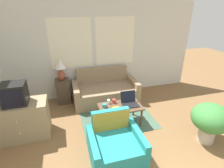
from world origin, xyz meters
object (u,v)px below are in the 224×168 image
Objects in this scene: table_lamp at (60,68)px; coffee_table at (120,108)px; cup_navy at (104,106)px; cup_white at (109,102)px; armchair at (115,146)px; snack_bowl at (116,109)px; couch at (105,91)px; potted_plant at (210,119)px; laptop at (129,102)px; cup_yellow at (114,101)px; television at (14,94)px.

coffee_table is at bearing -49.06° from table_lamp.
cup_white is at bearing 45.42° from cup_navy.
coffee_table is (0.39, 0.90, 0.15)m from armchair.
couch is at bearing 86.96° from snack_bowl.
potted_plant is (2.63, -2.36, -0.49)m from table_lamp.
couch is at bearing 75.87° from cup_navy.
potted_plant reaches higher than laptop.
cup_navy is at bearing -104.13° from couch.
cup_white is 2.05m from potted_plant.
table_lamp is 6.05× the size of cup_white.
cup_yellow is at bearing 156.64° from laptop.
armchair reaches higher than snack_bowl.
coffee_table is at bearing -173.34° from laptop.
couch is 1.18m from cup_navy.
cup_white is at bearing 160.68° from laptop.
armchair is 0.98m from cup_navy.
armchair is at bearing -92.90° from cup_navy.
cup_white is 0.49× the size of snack_bowl.
cup_yellow reaches higher than cup_navy.
couch is 1.87× the size of coffee_table.
cup_navy is at bearing 87.10° from armchair.
armchair is 2.51m from table_lamp.
laptop is at bearing 140.22° from potted_plant.
snack_bowl is 0.24× the size of potted_plant.
cup_yellow reaches higher than snack_bowl.
television is 4.51× the size of cup_yellow.
television reaches higher than laptop.
couch is at bearing 81.02° from cup_white.
potted_plant reaches higher than cup_white.
cup_navy is 0.18m from cup_white.
potted_plant is (1.23, -1.03, -0.01)m from laptop.
potted_plant reaches higher than cup_yellow.
coffee_table is at bearing -59.56° from cup_yellow.
cup_navy is at bearing -2.85° from television.
armchair is (-0.33, -2.07, -0.01)m from couch.
cup_yellow is at bearing 120.44° from coffee_table.
cup_yellow and cup_white have the same top height.
cup_yellow is (-0.32, 0.14, -0.01)m from laptop.
table_lamp is 3.57m from potted_plant.
cup_navy is 2.08m from potted_plant.
potted_plant is at bearing -29.17° from snack_bowl.
cup_navy is 0.12× the size of potted_plant.
table_lamp reaches higher than television.
armchair is at bearing -99.06° from couch.
couch is 9.03× the size of snack_bowl.
armchair is at bearing -32.37° from television.
laptop is at bearing 6.66° from coffee_table.
potted_plant is (1.51, -2.18, 0.25)m from couch.
laptop is 0.57m from cup_navy.
snack_bowl is (0.09, -0.30, -0.02)m from cup_white.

